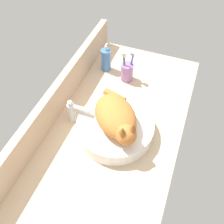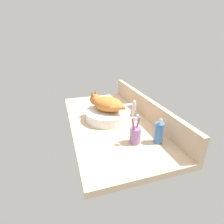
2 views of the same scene
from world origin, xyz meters
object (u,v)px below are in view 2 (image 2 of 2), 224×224
(faucet, at_px, (133,108))
(toothbrush_cup, at_px, (135,135))
(sink_basin, at_px, (108,115))
(cat, at_px, (106,103))
(soap_dispenser, at_px, (159,133))

(faucet, xyz_separation_m, toothbrush_cup, (0.37, -0.14, -0.02))
(sink_basin, distance_m, toothbrush_cup, 0.38)
(cat, height_order, soap_dispenser, cat)
(faucet, relative_size, toothbrush_cup, 0.73)
(sink_basin, relative_size, faucet, 2.61)
(faucet, bearing_deg, sink_basin, -90.42)
(cat, xyz_separation_m, soap_dispenser, (0.42, 0.22, -0.06))
(cat, xyz_separation_m, faucet, (0.01, 0.22, -0.06))
(faucet, distance_m, soap_dispenser, 0.41)
(faucet, bearing_deg, cat, -92.92)
(sink_basin, relative_size, toothbrush_cup, 1.90)
(cat, bearing_deg, soap_dispenser, 27.34)
(sink_basin, bearing_deg, soap_dispenser, 26.83)
(cat, distance_m, soap_dispenser, 0.48)
(toothbrush_cup, bearing_deg, faucet, 158.76)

